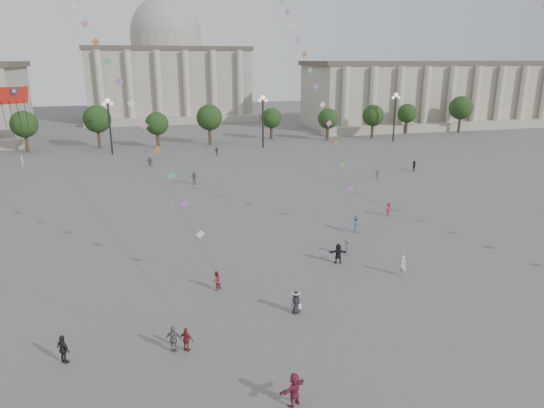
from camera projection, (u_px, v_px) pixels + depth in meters
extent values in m
plane|color=#51504D|center=(298.00, 334.00, 32.53)|extent=(360.00, 360.00, 0.00)
cube|color=#ABA08F|center=(448.00, 95.00, 136.70)|extent=(80.00, 22.00, 16.00)
cube|color=#4F443A|center=(451.00, 63.00, 134.23)|extent=(81.60, 22.44, 1.20)
cube|color=#ABA08F|center=(474.00, 125.00, 126.69)|extent=(84.00, 4.00, 2.00)
cube|color=#ABA08F|center=(169.00, 85.00, 149.93)|extent=(46.00, 30.00, 20.00)
cube|color=#4F443A|center=(167.00, 49.00, 146.88)|extent=(46.92, 30.60, 1.20)
cube|color=#ABA08F|center=(175.00, 121.00, 136.79)|extent=(48.30, 4.00, 2.00)
cylinder|color=#ABA08F|center=(167.00, 42.00, 146.33)|extent=(21.00, 21.00, 5.00)
sphere|color=#99998B|center=(166.00, 34.00, 145.62)|extent=(21.00, 21.00, 21.00)
cylinder|color=#3B2D1D|center=(35.00, 142.00, 96.76)|extent=(0.70, 0.70, 3.52)
sphere|color=black|center=(32.00, 124.00, 95.70)|extent=(5.12, 5.12, 5.12)
cylinder|color=#3B2D1D|center=(98.00, 140.00, 99.73)|extent=(0.70, 0.70, 3.52)
sphere|color=black|center=(96.00, 122.00, 98.67)|extent=(5.12, 5.12, 5.12)
cylinder|color=#3B2D1D|center=(158.00, 137.00, 102.70)|extent=(0.70, 0.70, 3.52)
sphere|color=black|center=(157.00, 120.00, 101.64)|extent=(5.12, 5.12, 5.12)
cylinder|color=#3B2D1D|center=(214.00, 135.00, 105.67)|extent=(0.70, 0.70, 3.52)
sphere|color=black|center=(214.00, 118.00, 104.62)|extent=(5.12, 5.12, 5.12)
cylinder|color=#3B2D1D|center=(267.00, 133.00, 108.65)|extent=(0.70, 0.70, 3.52)
sphere|color=black|center=(267.00, 116.00, 107.59)|extent=(5.12, 5.12, 5.12)
cylinder|color=#3B2D1D|center=(318.00, 131.00, 111.62)|extent=(0.70, 0.70, 3.52)
sphere|color=black|center=(318.00, 115.00, 110.56)|extent=(5.12, 5.12, 5.12)
cylinder|color=#3B2D1D|center=(365.00, 129.00, 114.59)|extent=(0.70, 0.70, 3.52)
sphere|color=black|center=(366.00, 113.00, 113.53)|extent=(5.12, 5.12, 5.12)
cylinder|color=#3B2D1D|center=(411.00, 127.00, 117.56)|extent=(0.70, 0.70, 3.52)
sphere|color=black|center=(412.00, 112.00, 116.51)|extent=(5.12, 5.12, 5.12)
cylinder|color=#3B2D1D|center=(454.00, 126.00, 120.54)|extent=(0.70, 0.70, 3.52)
sphere|color=black|center=(455.00, 111.00, 119.48)|extent=(5.12, 5.12, 5.12)
cylinder|color=#262628|center=(110.00, 129.00, 92.14)|extent=(0.36, 0.36, 10.00)
sphere|color=#FFE5B2|center=(107.00, 101.00, 90.64)|extent=(0.90, 0.90, 0.90)
sphere|color=#FFE5B2|center=(104.00, 104.00, 90.64)|extent=(0.60, 0.60, 0.60)
sphere|color=#FFE5B2|center=(112.00, 104.00, 90.99)|extent=(0.60, 0.60, 0.60)
cylinder|color=#262628|center=(263.00, 123.00, 99.57)|extent=(0.36, 0.36, 10.00)
sphere|color=#FFE5B2|center=(263.00, 98.00, 98.07)|extent=(0.90, 0.90, 0.90)
sphere|color=#FFE5B2|center=(259.00, 101.00, 98.07)|extent=(0.60, 0.60, 0.60)
sphere|color=#FFE5B2|center=(266.00, 100.00, 98.42)|extent=(0.60, 0.60, 0.60)
cylinder|color=#262628|center=(394.00, 119.00, 107.00)|extent=(0.36, 0.36, 10.00)
sphere|color=#FFE5B2|center=(396.00, 95.00, 105.51)|extent=(0.90, 0.90, 0.90)
sphere|color=#FFE5B2|center=(393.00, 98.00, 105.51)|extent=(0.60, 0.60, 0.60)
sphere|color=#FFE5B2|center=(399.00, 98.00, 105.85)|extent=(0.60, 0.60, 0.60)
imported|color=navy|center=(217.00, 151.00, 92.11)|extent=(1.02, 0.49, 1.68)
imported|color=black|center=(338.00, 253.00, 43.55)|extent=(1.79, 0.89, 1.85)
imported|color=beige|center=(155.00, 155.00, 89.05)|extent=(1.43, 1.38, 1.62)
imported|color=slate|center=(347.00, 247.00, 45.41)|extent=(1.16, 0.87, 1.60)
imported|color=#B5B5B1|center=(378.00, 174.00, 74.14)|extent=(1.43, 1.24, 1.56)
imported|color=#9A2A3C|center=(389.00, 209.00, 56.84)|extent=(1.20, 1.00, 1.61)
imported|color=black|center=(414.00, 166.00, 79.47)|extent=(1.39, 1.58, 1.74)
imported|color=white|center=(22.00, 161.00, 82.98)|extent=(0.65, 0.76, 1.77)
imported|color=#5E5D62|center=(150.00, 162.00, 83.01)|extent=(1.55, 0.74, 1.61)
imported|color=silver|center=(402.00, 265.00, 41.06)|extent=(0.80, 0.76, 1.84)
imported|color=#5E5E63|center=(194.00, 178.00, 71.19)|extent=(1.19, 0.66, 1.92)
imported|color=maroon|center=(186.00, 340.00, 30.41)|extent=(0.98, 0.88, 1.60)
imported|color=black|center=(63.00, 349.00, 29.15)|extent=(1.08, 1.12, 1.87)
imported|color=maroon|center=(294.00, 390.00, 25.57)|extent=(1.83, 1.33, 1.91)
imported|color=slate|center=(174.00, 339.00, 30.28)|extent=(1.14, 0.77, 1.79)
imported|color=maroon|center=(216.00, 281.00, 38.54)|extent=(0.97, 0.93, 1.57)
imported|color=#335673|center=(356.00, 224.00, 51.25)|extent=(1.31, 1.38, 1.88)
imported|color=black|center=(296.00, 302.00, 34.98)|extent=(0.99, 0.86, 1.70)
cone|color=white|center=(296.00, 293.00, 34.76)|extent=(0.52, 0.52, 0.14)
cylinder|color=white|center=(296.00, 293.00, 34.78)|extent=(0.60, 0.60, 0.02)
cube|color=white|center=(300.00, 306.00, 34.99)|extent=(0.22, 0.10, 0.35)
cube|color=red|center=(8.00, 96.00, 28.33)|extent=(2.16, 1.55, 1.02)
cube|color=#1B9528|center=(1.00, 91.00, 28.14)|extent=(0.40, 0.34, 0.34)
cube|color=#1E40A7|center=(14.00, 91.00, 28.31)|extent=(0.40, 0.34, 0.34)
sphere|color=yellow|center=(1.00, 91.00, 28.10)|extent=(0.20, 0.20, 0.20)
sphere|color=yellow|center=(14.00, 91.00, 28.27)|extent=(0.20, 0.20, 0.20)
cylinder|color=#3F3F3F|center=(100.00, 216.00, 29.26)|extent=(0.02, 0.02, 17.44)
cylinder|color=#3F3F3F|center=(62.00, 7.00, 47.67)|extent=(0.02, 0.02, 62.21)
cube|color=white|center=(200.00, 234.00, 38.79)|extent=(0.76, 0.25, 0.76)
cube|color=#A85DBA|center=(186.00, 204.00, 39.39)|extent=(0.76, 0.25, 0.76)
cube|color=#50AD65|center=(171.00, 176.00, 40.03)|extent=(0.76, 0.25, 0.76)
cube|color=#C3642D|center=(157.00, 150.00, 40.71)|extent=(0.76, 0.25, 0.76)
cube|color=#D06EA5|center=(144.00, 126.00, 41.41)|extent=(0.76, 0.25, 0.76)
cube|color=white|center=(131.00, 103.00, 42.13)|extent=(0.76, 0.25, 0.76)
cube|color=#A85DBA|center=(119.00, 82.00, 42.85)|extent=(0.76, 0.25, 0.76)
cube|color=#50AD65|center=(107.00, 61.00, 43.59)|extent=(0.76, 0.25, 0.76)
cube|color=#C3642D|center=(96.00, 42.00, 44.34)|extent=(0.76, 0.25, 0.76)
cube|color=#D06EA5|center=(85.00, 24.00, 45.09)|extent=(0.76, 0.25, 0.76)
cube|color=white|center=(74.00, 6.00, 45.85)|extent=(0.76, 0.25, 0.76)
cube|color=#A85DBA|center=(350.00, 189.00, 51.72)|extent=(0.76, 0.25, 0.76)
cube|color=#50AD65|center=(343.00, 165.00, 52.52)|extent=(0.76, 0.25, 0.76)
cube|color=#C3642D|center=(336.00, 144.00, 53.36)|extent=(0.76, 0.25, 0.76)
cube|color=#D06EA5|center=(329.00, 123.00, 54.24)|extent=(0.76, 0.25, 0.76)
cube|color=white|center=(322.00, 105.00, 55.14)|extent=(0.76, 0.25, 0.76)
cube|color=#A85DBA|center=(316.00, 87.00, 56.05)|extent=(0.76, 0.25, 0.76)
cube|color=#50AD65|center=(310.00, 70.00, 56.98)|extent=(0.76, 0.25, 0.76)
cube|color=#C3642D|center=(304.00, 54.00, 57.92)|extent=(0.76, 0.25, 0.76)
cube|color=#D06EA5|center=(298.00, 39.00, 58.87)|extent=(0.76, 0.25, 0.76)
cube|color=white|center=(293.00, 25.00, 59.82)|extent=(0.76, 0.25, 0.76)
cube|color=#A85DBA|center=(287.00, 11.00, 60.79)|extent=(0.76, 0.25, 0.76)
cube|color=#A85DBA|center=(543.00, 5.00, 65.05)|extent=(0.76, 0.25, 0.76)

